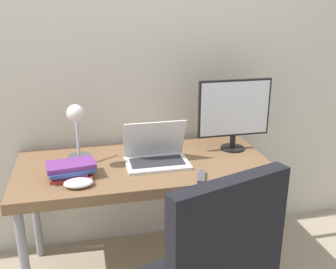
% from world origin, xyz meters
% --- Properties ---
extents(wall_back, '(8.00, 0.05, 2.60)m').
position_xyz_m(wall_back, '(0.00, 0.78, 1.30)').
color(wall_back, beige).
rests_on(wall_back, ground_plane).
extents(desk, '(1.50, 0.72, 0.76)m').
position_xyz_m(desk, '(0.00, 0.36, 0.69)').
color(desk, brown).
rests_on(desk, ground_plane).
extents(laptop, '(0.37, 0.26, 0.26)m').
position_xyz_m(laptop, '(0.07, 0.34, 0.81)').
color(laptop, silver).
rests_on(laptop, desk).
extents(monitor, '(0.47, 0.16, 0.46)m').
position_xyz_m(monitor, '(0.61, 0.45, 1.01)').
color(monitor, black).
rests_on(monitor, desk).
extents(desk_lamp, '(0.14, 0.26, 0.38)m').
position_xyz_m(desk_lamp, '(-0.38, 0.41, 1.01)').
color(desk_lamp, '#4C4C51').
rests_on(desk_lamp, desk).
extents(book_stack, '(0.28, 0.19, 0.08)m').
position_xyz_m(book_stack, '(-0.42, 0.24, 0.80)').
color(book_stack, '#B2382D').
rests_on(book_stack, desk).
extents(tv_remote, '(0.09, 0.15, 0.02)m').
position_xyz_m(tv_remote, '(0.27, 0.07, 0.77)').
color(tv_remote, '#4C4C51').
rests_on(tv_remote, desk).
extents(game_controller, '(0.16, 0.11, 0.04)m').
position_xyz_m(game_controller, '(-0.38, 0.12, 0.78)').
color(game_controller, white).
rests_on(game_controller, desk).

